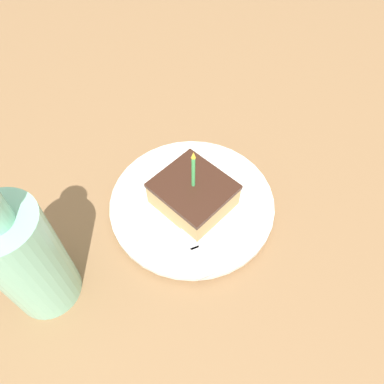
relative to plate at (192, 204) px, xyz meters
name	(u,v)px	position (x,y,z in m)	size (l,w,h in m)	color
ground_plane	(194,208)	(0.01, 0.01, -0.03)	(2.40, 2.40, 0.04)	olive
plate	(192,204)	(0.00, 0.00, 0.00)	(0.25, 0.25, 0.02)	white
cake_slice	(193,194)	(0.00, 0.00, 0.03)	(0.09, 0.10, 0.11)	tan
fork	(184,227)	(-0.04, -0.02, 0.01)	(0.09, 0.18, 0.00)	silver
bottle	(25,257)	(-0.22, 0.05, 0.08)	(0.08, 0.08, 0.23)	#8CD1B2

